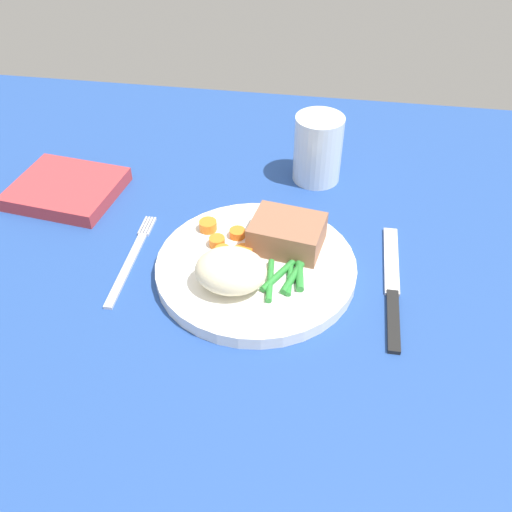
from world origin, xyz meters
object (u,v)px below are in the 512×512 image
at_px(dinner_plate, 256,267).
at_px(knife, 392,287).
at_px(napkin, 67,189).
at_px(meat_portion, 287,234).
at_px(water_glass, 318,153).
at_px(fork, 131,259).

bearing_deg(dinner_plate, knife, -1.03).
distance_m(knife, napkin, 0.46).
height_order(dinner_plate, meat_portion, meat_portion).
bearing_deg(dinner_plate, water_glass, 75.72).
relative_size(meat_portion, knife, 0.41).
relative_size(meat_portion, fork, 0.50).
distance_m(water_glass, napkin, 0.35).
height_order(dinner_plate, napkin, napkin).
distance_m(knife, water_glass, 0.24).
height_order(meat_portion, napkin, meat_portion).
xyz_separation_m(meat_portion, fork, (-0.18, -0.04, -0.03)).
bearing_deg(napkin, water_glass, 15.84).
bearing_deg(meat_portion, dinner_plate, -130.60).
bearing_deg(knife, meat_portion, 159.09).
xyz_separation_m(dinner_plate, meat_portion, (0.03, 0.04, 0.03)).
bearing_deg(meat_portion, napkin, 165.80).
xyz_separation_m(dinner_plate, fork, (-0.15, -0.00, -0.01)).
xyz_separation_m(fork, knife, (0.31, -0.00, -0.00)).
bearing_deg(fork, water_glass, 46.81).
height_order(knife, water_glass, water_glass).
xyz_separation_m(dinner_plate, water_glass, (0.05, 0.21, 0.03)).
bearing_deg(knife, fork, 176.47).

